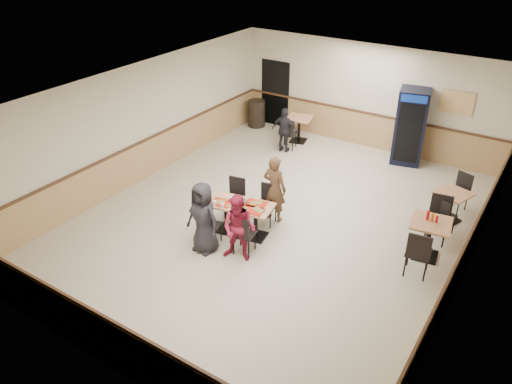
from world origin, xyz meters
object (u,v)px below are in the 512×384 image
Objects in this scene: diner_man_opposite at (275,189)px; trash_bin at (257,113)px; main_table at (241,214)px; diner_woman_right at (239,229)px; lone_diner at (285,130)px; pepsi_cooler at (410,127)px; side_table_near at (429,234)px; diner_woman_left at (203,218)px; side_table_far at (452,202)px; back_table at (299,125)px.

diner_man_opposite is 1.82× the size of trash_bin.
main_table is 0.99m from diner_man_opposite.
lone_diner is at bearing 96.30° from diner_woman_right.
main_table is 5.79m from pepsi_cooler.
main_table is at bearing -60.10° from trash_bin.
main_table is 1.71× the size of side_table_near.
side_table_near is 7.86m from trash_bin.
pepsi_cooler is at bearing -108.34° from diner_man_opposite.
diner_woman_left is 1.79× the size of side_table_near.
side_table_far is (3.93, 3.87, -0.29)m from diner_woman_left.
diner_man_opposite is 4.83m from pepsi_cooler.
trash_bin is (-6.72, 4.08, -0.11)m from side_table_near.
main_table is at bearing -120.89° from pepsi_cooler.
diner_woman_right is at bearing -145.83° from side_table_near.
side_table_near is (3.89, 2.25, -0.23)m from diner_woman_left.
diner_woman_right is at bearing -72.37° from back_table.
diner_woman_right is 1.67m from diner_man_opposite.
trash_bin reaches higher than back_table.
side_table_far is at bearing 156.70° from lone_diner.
diner_woman_left is 5.52m from side_table_far.
main_table is 0.96× the size of diner_woman_left.
side_table_near is at bearing -91.45° from side_table_far.
main_table is at bearing 98.59° from lone_diner.
side_table_far is at bearing 48.50° from diner_woman_left.
side_table_far is at bearing 29.17° from main_table.
back_table is (-1.08, 5.98, -0.26)m from diner_woman_left.
diner_woman_right is (0.77, 0.14, -0.05)m from diner_woman_left.
side_table_far is 7.19m from trash_bin.
diner_woman_left is 0.74× the size of pepsi_cooler.
diner_man_opposite is at bearing 82.56° from diner_woman_right.
diner_man_opposite is 0.75× the size of pepsi_cooler.
diner_man_opposite is at bearing -53.03° from trash_bin.
diner_woman_left reaches higher than main_table.
lone_diner is at bearing 166.16° from side_table_far.
main_table is 4.43m from lone_diner.
pepsi_cooler reaches higher than side_table_far.
pepsi_cooler is at bearing 126.12° from side_table_far.
diner_woman_right is 1.67× the size of side_table_near.
back_table is (-4.97, 3.73, -0.03)m from side_table_near.
main_table is 0.98m from diner_woman_left.
main_table is at bearing 72.32° from diner_man_opposite.
pepsi_cooler reaches higher than diner_woman_right.
back_table is (0.00, 0.87, -0.14)m from lone_diner.
trash_bin is (-2.83, 6.33, -0.34)m from diner_woman_left.
diner_man_opposite is 3.95m from side_table_far.
diner_woman_right is 1.67× the size of side_table_far.
side_table_near is (3.31, 0.45, -0.24)m from diner_man_opposite.
back_table is 1.79m from trash_bin.
trash_bin is (-1.75, 1.22, -0.23)m from lone_diner.
side_table_near is 1.00× the size of side_table_far.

